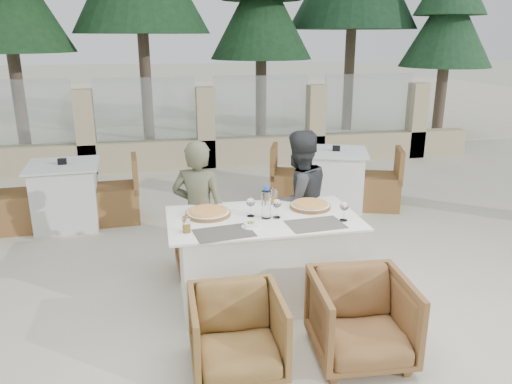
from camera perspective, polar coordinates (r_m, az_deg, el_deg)
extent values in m
plane|color=beige|center=(4.51, 1.01, -12.18)|extent=(80.00, 80.00, 0.00)
cube|color=beige|center=(17.99, -8.83, 10.11)|extent=(30.00, 16.00, 0.01)
cone|color=#1C411F|center=(11.16, -26.64, 18.36)|extent=(2.42, 2.42, 5.50)
cone|color=#1B3F20|center=(11.28, 0.59, 18.79)|extent=(2.20, 2.20, 5.00)
cone|color=#224C2A|center=(12.13, 21.00, 16.42)|extent=(1.98, 1.98, 4.50)
cube|color=#4F4B44|center=(3.88, -3.68, -4.68)|extent=(0.49, 0.36, 0.00)
cube|color=#5E5A51|center=(4.07, 6.82, -3.69)|extent=(0.47, 0.34, 0.00)
cylinder|color=#D7601D|center=(4.26, -5.50, -2.35)|extent=(0.45, 0.45, 0.05)
cylinder|color=orange|center=(4.45, 6.20, -1.53)|extent=(0.46, 0.46, 0.05)
cylinder|color=#ACCAE2|center=(4.14, 1.18, -1.17)|extent=(0.10, 0.10, 0.28)
cylinder|color=gold|center=(3.91, -7.96, -3.72)|extent=(0.08, 0.08, 0.13)
cylinder|color=orange|center=(4.52, 2.01, -0.48)|extent=(0.08, 0.08, 0.14)
imported|color=brown|center=(4.89, -5.68, -6.30)|extent=(0.60, 0.61, 0.54)
imported|color=olive|center=(5.01, 5.08, -4.89)|extent=(0.92, 0.93, 0.67)
imported|color=brown|center=(3.53, -2.19, -15.85)|extent=(0.63, 0.65, 0.58)
imported|color=brown|center=(3.72, 11.92, -14.00)|extent=(0.71, 0.73, 0.63)
imported|color=#5A5C43|center=(4.62, -6.55, -2.32)|extent=(0.58, 0.48, 1.36)
imported|color=#343639|center=(4.85, 4.83, -1.08)|extent=(0.82, 0.73, 1.39)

